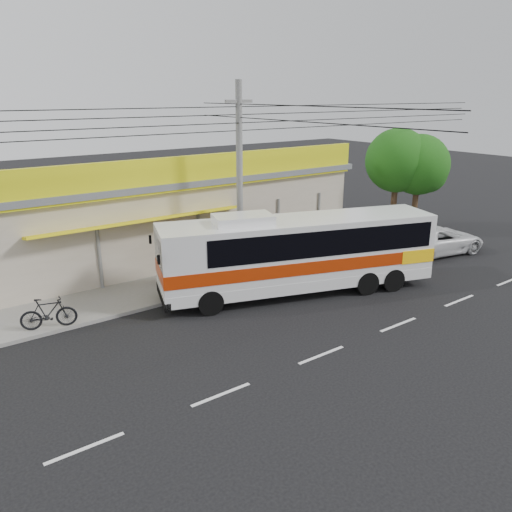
{
  "coord_description": "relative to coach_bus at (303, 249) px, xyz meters",
  "views": [
    {
      "loc": [
        -10.57,
        -13.4,
        8.45
      ],
      "look_at": [
        0.5,
        2.0,
        2.25
      ],
      "focal_mm": 35.0,
      "sensor_mm": 36.0,
      "label": 1
    }
  ],
  "objects": [
    {
      "name": "motorbike_dark",
      "position": [
        -10.16,
        2.47,
        -1.24
      ],
      "size": [
        2.08,
        1.12,
        1.2
      ],
      "primitive_type": "imported",
      "rotation": [
        0.0,
        0.0,
        1.28
      ],
      "color": "black",
      "rests_on": "sidewalk"
    },
    {
      "name": "lane_markings",
      "position": [
        -3.17,
        -4.73,
        -1.99
      ],
      "size": [
        50.0,
        0.12,
        0.01
      ],
      "primitive_type": null,
      "color": "silver",
      "rests_on": "ground"
    },
    {
      "name": "sidewalk",
      "position": [
        -3.17,
        3.77,
        -1.92
      ],
      "size": [
        30.0,
        3.2,
        0.15
      ],
      "primitive_type": "cube",
      "color": "slate",
      "rests_on": "ground"
    },
    {
      "name": "coach_bus",
      "position": [
        0.0,
        0.0,
        0.0
      ],
      "size": [
        12.28,
        6.16,
        3.72
      ],
      "rotation": [
        0.0,
        0.0,
        -0.31
      ],
      "color": "silver",
      "rests_on": "ground"
    },
    {
      "name": "white_car",
      "position": [
        9.83,
        0.0,
        -1.23
      ],
      "size": [
        5.81,
        3.44,
        1.52
      ],
      "primitive_type": "imported",
      "rotation": [
        0.0,
        0.0,
        1.39
      ],
      "color": "silver",
      "rests_on": "ground"
    },
    {
      "name": "ground",
      "position": [
        -3.17,
        -2.23,
        -1.99
      ],
      "size": [
        120.0,
        120.0,
        0.0
      ],
      "primitive_type": "plane",
      "color": "black",
      "rests_on": "ground"
    },
    {
      "name": "storefront_building",
      "position": [
        -3.18,
        9.31,
        0.31
      ],
      "size": [
        22.6,
        9.2,
        5.7
      ],
      "color": "#A79B86",
      "rests_on": "ground"
    },
    {
      "name": "tree_near",
      "position": [
        11.5,
        4.35,
        2.4
      ],
      "size": [
        3.91,
        3.91,
        6.49
      ],
      "color": "#352115",
      "rests_on": "ground"
    },
    {
      "name": "tree_far",
      "position": [
        12.49,
        3.5,
        2.16
      ],
      "size": [
        3.7,
        3.7,
        6.14
      ],
      "color": "#352115",
      "rests_on": "ground"
    },
    {
      "name": "utility_pole",
      "position": [
        -1.15,
        3.17,
        5.45
      ],
      "size": [
        34.0,
        14.0,
        9.03
      ],
      "color": "#5C5C5A",
      "rests_on": "ground"
    }
  ]
}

